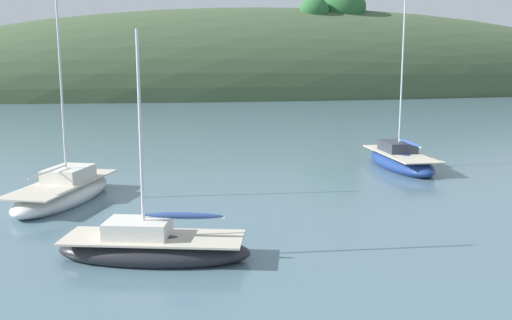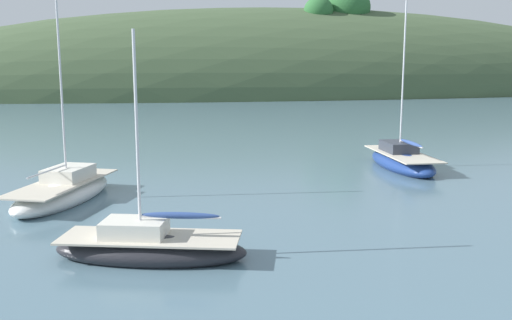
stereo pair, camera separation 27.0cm
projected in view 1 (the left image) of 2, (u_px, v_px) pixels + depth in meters
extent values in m
ellipsoid|color=#425638|center=(296.00, 94.00, 102.72)|extent=(150.00, 36.00, 30.09)
ellipsoid|color=#2D6633|center=(327.00, 11.00, 100.41)|extent=(6.43, 5.84, 5.84)
ellipsoid|color=#2D6633|center=(314.00, 11.00, 94.53)|extent=(4.94, 4.49, 4.49)
ellipsoid|color=#2D6633|center=(343.00, 8.00, 97.75)|extent=(8.00, 7.27, 7.27)
ellipsoid|color=navy|center=(401.00, 162.00, 31.58)|extent=(2.95, 7.12, 1.11)
cube|color=beige|center=(401.00, 154.00, 31.50)|extent=(2.71, 6.55, 0.06)
cube|color=#333842|center=(397.00, 147.00, 31.99)|extent=(1.72, 2.35, 0.59)
cylinder|color=silver|center=(402.00, 78.00, 31.13)|extent=(0.09, 0.09, 8.25)
cylinder|color=silver|center=(410.00, 144.00, 30.29)|extent=(0.32, 2.91, 0.07)
ellipsoid|color=#2D4784|center=(410.00, 143.00, 30.28)|extent=(0.44, 2.81, 0.20)
ellipsoid|color=white|center=(63.00, 195.00, 24.00)|extent=(4.88, 7.18, 1.09)
cube|color=beige|center=(63.00, 183.00, 23.91)|extent=(4.49, 6.61, 0.06)
cube|color=silver|center=(69.00, 174.00, 24.39)|extent=(2.26, 2.61, 0.58)
cylinder|color=silver|center=(62.00, 92.00, 23.59)|extent=(0.09, 0.09, 7.64)
cylinder|color=silver|center=(48.00, 172.00, 22.73)|extent=(1.22, 2.65, 0.07)
ellipsoid|color=#232328|center=(154.00, 251.00, 17.00)|extent=(6.13, 3.64, 0.93)
cube|color=beige|center=(154.00, 238.00, 16.93)|extent=(5.64, 3.35, 0.06)
cube|color=silver|center=(138.00, 229.00, 16.91)|extent=(2.16, 1.78, 0.53)
cylinder|color=silver|center=(140.00, 136.00, 16.42)|extent=(0.09, 0.09, 6.08)
cylinder|color=silver|center=(184.00, 217.00, 16.75)|extent=(2.35, 0.80, 0.07)
ellipsoid|color=#2D4784|center=(184.00, 216.00, 16.74)|extent=(2.29, 0.90, 0.20)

